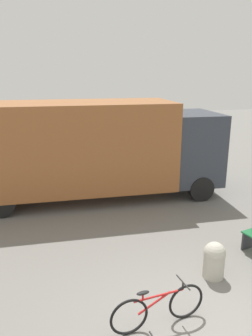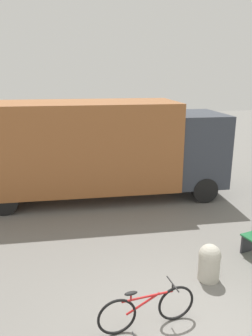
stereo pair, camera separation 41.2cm
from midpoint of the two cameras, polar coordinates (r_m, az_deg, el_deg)
name	(u,v)px [view 2 (the right image)]	position (r m, az deg, el deg)	size (l,w,h in m)	color
delivery_truck	(90,146)	(10.86, -5.26, 3.76)	(8.90, 2.81, 3.22)	#99592D
bicycle_far	(147,309)	(5.91, 5.87, -23.22)	(1.70, 0.44, 0.74)	black
bollard_near_bench	(209,262)	(7.18, 15.98, -15.41)	(0.46, 0.46, 0.78)	#B2AD9E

